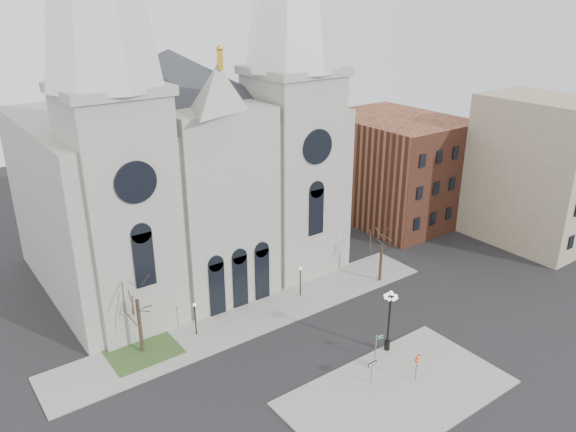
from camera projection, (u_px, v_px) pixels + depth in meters
ground at (327, 375)px, 46.24m from camera, size 160.00×160.00×0.00m
sidewalk_near at (397, 392)px, 44.12m from camera, size 18.00×10.00×0.14m
sidewalk_far at (254, 316)px, 54.45m from camera, size 40.00×6.00×0.14m
grass_patch at (143, 351)px, 49.15m from camera, size 6.00×5.00×0.18m
cathedral at (186, 108)px, 56.47m from camera, size 33.00×26.66×54.00m
bg_building_brick at (393, 168)px, 76.57m from camera, size 14.00×18.00×14.00m
bg_building_tan at (537, 172)px, 68.25m from camera, size 10.00×14.00×18.00m
tree_left at (137, 296)px, 47.10m from camera, size 3.20×3.20×7.50m
tree_right at (382, 244)px, 59.55m from camera, size 3.20×3.20×6.00m
ped_lamp_left at (195, 314)px, 50.69m from camera, size 0.32×0.32×3.26m
ped_lamp_right at (300, 277)px, 57.27m from camera, size 0.32×0.32×3.26m
stop_sign at (417, 361)px, 44.72m from camera, size 0.89×0.32×2.59m
globe_lamp at (390, 313)px, 47.97m from camera, size 1.57×1.57×5.85m
one_way_sign at (372, 368)px, 44.56m from camera, size 0.93×0.10×2.13m
street_name_sign at (377, 345)px, 47.59m from camera, size 0.75×0.21×2.38m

